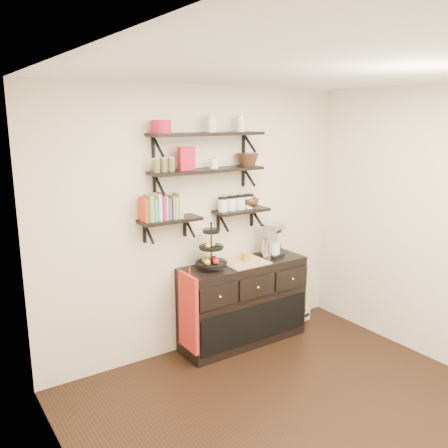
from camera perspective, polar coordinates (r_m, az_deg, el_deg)
floor at (r=4.15m, az=11.14°, el=-22.83°), size 3.50×3.50×0.00m
ceiling at (r=3.39m, az=13.19°, el=17.55°), size 3.50×3.50×0.02m
back_wall at (r=4.87m, az=-2.77°, el=0.35°), size 3.50×0.02×2.70m
left_wall at (r=2.65m, az=-15.96°, el=-11.08°), size 0.02×3.50×2.70m
shelf_top at (r=4.65m, az=-2.04°, el=10.73°), size 1.20×0.27×0.23m
shelf_mid at (r=4.68m, az=-2.00°, el=6.44°), size 1.20×0.27×0.23m
shelf_low_left at (r=4.56m, az=-6.54°, el=0.41°), size 0.60×0.25×0.23m
shelf_low_right at (r=4.99m, az=2.06°, el=1.56°), size 0.60×0.25×0.23m
cookbooks at (r=4.50m, az=-7.32°, el=2.01°), size 0.40×0.15×0.26m
glass_canisters at (r=4.93m, az=1.46°, el=2.47°), size 0.43×0.10×0.13m
sideboard at (r=5.15m, az=2.32°, el=-9.40°), size 1.40×0.50×0.92m
fruit_stand at (r=4.74m, az=-1.53°, el=-3.61°), size 0.31×0.31×0.46m
candle at (r=5.01m, az=2.70°, el=-3.97°), size 0.08×0.08×0.08m
coffee_maker at (r=5.21m, az=5.76°, el=-1.98°), size 0.25×0.24×0.37m
thermal_carafe at (r=5.14m, az=5.28°, el=-2.95°), size 0.11×0.11×0.22m
apron at (r=4.67m, az=-4.31°, el=-10.57°), size 0.04×0.33×0.77m
radio at (r=5.87m, az=8.98°, el=-10.65°), size 0.28×0.19×0.16m
recipe_box at (r=4.54m, az=-4.54°, el=7.84°), size 0.16×0.07×0.22m
walnut_bowl at (r=4.94m, az=2.85°, el=7.74°), size 0.24×0.24×0.13m
ramekins at (r=4.70m, az=-1.23°, el=7.29°), size 0.09×0.09×0.10m
teapot at (r=5.04m, az=3.23°, el=2.86°), size 0.25×0.21×0.16m
red_pot at (r=4.41m, az=-7.58°, el=11.53°), size 0.18×0.18×0.12m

